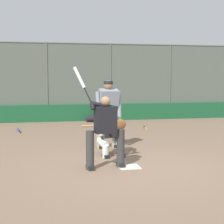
# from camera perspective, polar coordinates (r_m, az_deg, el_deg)

# --- Properties ---
(ground_plane) EXTENTS (160.00, 160.00, 0.00)m
(ground_plane) POSITION_cam_1_polar(r_m,az_deg,el_deg) (7.79, 2.60, -8.38)
(ground_plane) COLOR #7A604C
(home_plate_marker) EXTENTS (0.43, 0.43, 0.01)m
(home_plate_marker) POSITION_cam_1_polar(r_m,az_deg,el_deg) (7.79, 2.60, -8.34)
(home_plate_marker) COLOR white
(home_plate_marker) RESTS_ON ground_plane
(backstop_fence) EXTENTS (18.73, 0.08, 3.25)m
(backstop_fence) POSITION_cam_1_polar(r_m,az_deg,el_deg) (15.71, -4.97, 4.89)
(backstop_fence) COLOR #515651
(backstop_fence) RESTS_ON ground_plane
(padding_wall) EXTENTS (18.28, 0.18, 0.70)m
(padding_wall) POSITION_cam_1_polar(r_m,az_deg,el_deg) (15.69, -4.89, -0.10)
(padding_wall) COLOR #19512D
(padding_wall) RESTS_ON ground_plane
(bleachers_beyond) EXTENTS (13.06, 1.95, 1.16)m
(bleachers_beyond) POSITION_cam_1_polar(r_m,az_deg,el_deg) (17.82, -10.29, 0.61)
(bleachers_beyond) COLOR slate
(bleachers_beyond) RESTS_ON ground_plane
(batter_at_plate) EXTENTS (1.03, 0.59, 2.06)m
(batter_at_plate) POSITION_cam_1_polar(r_m,az_deg,el_deg) (7.55, -1.10, -2.66)
(batter_at_plate) COLOR #333333
(batter_at_plate) RESTS_ON ground_plane
(catcher_behind_plate) EXTENTS (0.63, 0.74, 1.13)m
(catcher_behind_plate) POSITION_cam_1_polar(r_m,az_deg,el_deg) (8.73, -0.13, -2.94)
(catcher_behind_plate) COLOR silver
(catcher_behind_plate) RESTS_ON ground_plane
(umpire_home) EXTENTS (0.71, 0.48, 1.75)m
(umpire_home) POSITION_cam_1_polar(r_m,az_deg,el_deg) (9.67, -0.59, 0.01)
(umpire_home) COLOR gray
(umpire_home) RESTS_ON ground_plane
(spare_bat_by_padding) EXTENTS (0.22, 0.87, 0.07)m
(spare_bat_by_padding) POSITION_cam_1_polar(r_m,az_deg,el_deg) (13.23, 5.15, -2.51)
(spare_bat_by_padding) COLOR black
(spare_bat_by_padding) RESTS_ON ground_plane
(spare_bat_third_base_side) EXTENTS (0.88, 0.12, 0.07)m
(spare_bat_third_base_side) POSITION_cam_1_polar(r_m,az_deg,el_deg) (13.87, -3.35, -2.13)
(spare_bat_third_base_side) COLOR black
(spare_bat_third_base_side) RESTS_ON ground_plane
(spare_bat_first_base_side) EXTENTS (0.18, 0.90, 0.07)m
(spare_bat_first_base_side) POSITION_cam_1_polar(r_m,az_deg,el_deg) (13.20, -14.05, -2.67)
(spare_bat_first_base_side) COLOR black
(spare_bat_first_base_side) RESTS_ON ground_plane
(equipment_bag_dugout_side) EXTENTS (1.22, 0.28, 0.28)m
(equipment_bag_dugout_side) POSITION_cam_1_polar(r_m,az_deg,el_deg) (15.38, -1.85, -0.97)
(equipment_bag_dugout_side) COLOR black
(equipment_bag_dugout_side) RESTS_ON ground_plane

